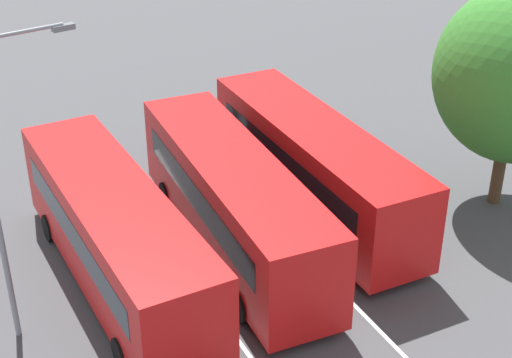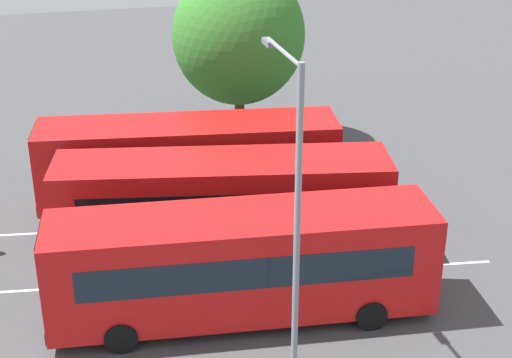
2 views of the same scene
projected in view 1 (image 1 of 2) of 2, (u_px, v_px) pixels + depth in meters
ground_plane at (235, 248)px, 25.09m from camera, size 77.52×77.52×0.00m
bus_far_left at (314, 164)px, 26.47m from camera, size 11.23×3.94×3.29m
bus_center_left at (233, 200)px, 24.29m from camera, size 11.27×4.42×3.29m
bus_center_right at (115, 234)px, 22.54m from camera, size 11.19×3.50×3.29m
pedestrian at (162, 121)px, 31.48m from camera, size 0.44×0.44×1.75m
street_lamp at (0, 177)px, 19.10m from camera, size 0.27×2.76×8.57m
lane_stripe_outer_left at (281, 231)px, 26.01m from camera, size 16.61×2.19×0.01m
lane_stripe_inner_left at (185, 267)px, 24.17m from camera, size 16.61×2.19×0.01m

